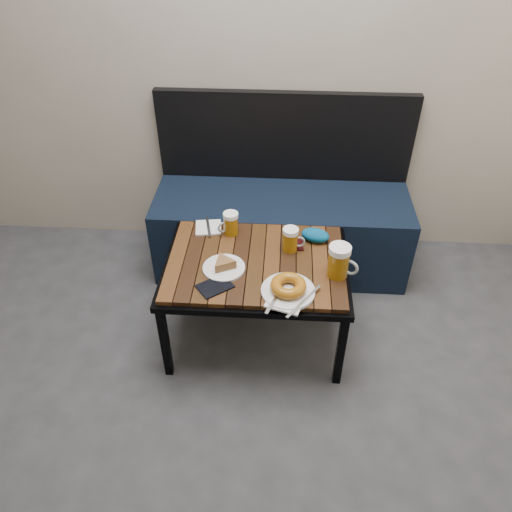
# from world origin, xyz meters

# --- Properties ---
(bench) EXTENTS (1.40, 0.50, 0.95)m
(bench) POSITION_xyz_m (0.28, 1.76, 0.27)
(bench) COLOR black
(bench) RESTS_ON ground
(cafe_table) EXTENTS (0.84, 0.62, 0.47)m
(cafe_table) POSITION_xyz_m (0.17, 1.17, 0.43)
(cafe_table) COLOR black
(cafe_table) RESTS_ON ground
(beer_mug_left) EXTENTS (0.11, 0.09, 0.12)m
(beer_mug_left) POSITION_xyz_m (0.04, 1.37, 0.53)
(beer_mug_left) COLOR #8E5B0B
(beer_mug_left) RESTS_ON cafe_table
(beer_mug_centre) EXTENTS (0.11, 0.07, 0.12)m
(beer_mug_centre) POSITION_xyz_m (0.33, 1.26, 0.53)
(beer_mug_centre) COLOR #8E5B0B
(beer_mug_centre) RESTS_ON cafe_table
(beer_mug_right) EXTENTS (0.15, 0.12, 0.15)m
(beer_mug_right) POSITION_xyz_m (0.54, 1.09, 0.55)
(beer_mug_right) COLOR #8E5B0B
(beer_mug_right) RESTS_ON cafe_table
(plate_pie) EXTENTS (0.19, 0.19, 0.05)m
(plate_pie) POSITION_xyz_m (0.03, 1.10, 0.49)
(plate_pie) COLOR white
(plate_pie) RESTS_ON cafe_table
(plate_bagel) EXTENTS (0.25, 0.28, 0.06)m
(plate_bagel) POSITION_xyz_m (0.32, 0.96, 0.50)
(plate_bagel) COLOR white
(plate_bagel) RESTS_ON cafe_table
(napkin_left) EXTENTS (0.14, 0.16, 0.01)m
(napkin_left) POSITION_xyz_m (-0.08, 1.40, 0.48)
(napkin_left) COLOR white
(napkin_left) RESTS_ON cafe_table
(napkin_right) EXTENTS (0.17, 0.16, 0.01)m
(napkin_right) POSITION_xyz_m (0.31, 0.91, 0.48)
(napkin_right) COLOR white
(napkin_right) RESTS_ON cafe_table
(passport_navy) EXTENTS (0.17, 0.17, 0.01)m
(passport_navy) POSITION_xyz_m (0.01, 0.98, 0.48)
(passport_navy) COLOR black
(passport_navy) RESTS_ON cafe_table
(passport_burgundy) EXTENTS (0.09, 0.12, 0.01)m
(passport_burgundy) POSITION_xyz_m (0.35, 1.30, 0.47)
(passport_burgundy) COLOR black
(passport_burgundy) RESTS_ON cafe_table
(knit_pouch) EXTENTS (0.15, 0.12, 0.06)m
(knit_pouch) POSITION_xyz_m (0.44, 1.34, 0.50)
(knit_pouch) COLOR navy
(knit_pouch) RESTS_ON cafe_table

